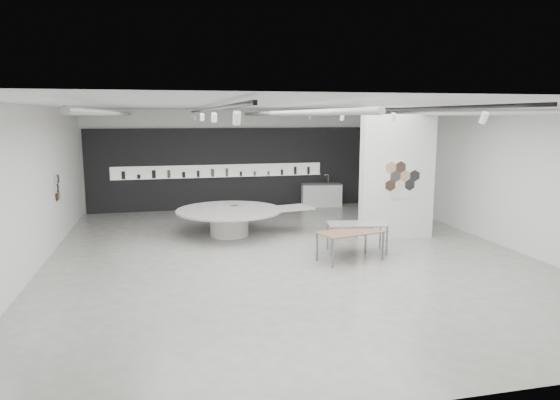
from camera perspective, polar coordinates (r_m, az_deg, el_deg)
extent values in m
cube|color=#9E9E95|center=(13.03, 0.90, -6.25)|extent=(12.00, 14.00, 0.01)
cube|color=silver|center=(12.54, 0.95, 10.75)|extent=(12.00, 14.00, 0.01)
cube|color=white|center=(19.48, -4.06, 4.70)|extent=(12.00, 0.01, 3.80)
cube|color=white|center=(6.20, 16.81, -6.26)|extent=(12.00, 0.01, 3.80)
cube|color=white|center=(15.24, 23.44, 2.57)|extent=(0.01, 14.00, 3.80)
cube|color=white|center=(12.63, -26.55, 1.06)|extent=(0.01, 14.00, 3.80)
cylinder|color=#939396|center=(12.72, -18.59, 9.41)|extent=(0.12, 12.00, 0.12)
cylinder|color=#939396|center=(13.02, 0.41, 9.89)|extent=(0.12, 12.00, 0.12)
cylinder|color=#939396|center=(14.58, 16.91, 9.45)|extent=(0.12, 12.00, 0.12)
cube|color=black|center=(12.21, -8.35, 10.19)|extent=(0.05, 13.00, 0.06)
cylinder|color=white|center=(7.24, -4.96, 9.32)|extent=(0.11, 0.18, 0.21)
cylinder|color=white|center=(10.51, -7.54, 9.34)|extent=(0.11, 0.18, 0.21)
cylinder|color=white|center=(13.80, -8.89, 9.35)|extent=(0.11, 0.18, 0.21)
cylinder|color=white|center=(17.09, -9.72, 9.35)|extent=(0.11, 0.18, 0.21)
cube|color=black|center=(13.16, 9.56, 10.11)|extent=(0.05, 13.00, 0.06)
cylinder|color=white|center=(8.75, 22.28, 8.69)|extent=(0.11, 0.18, 0.21)
cylinder|color=white|center=(11.61, 12.79, 9.20)|extent=(0.11, 0.18, 0.21)
cylinder|color=white|center=(14.65, 7.12, 9.39)|extent=(0.11, 0.18, 0.21)
cylinder|color=white|center=(17.79, 3.43, 9.47)|extent=(0.11, 0.18, 0.21)
cylinder|color=#3E2B1F|center=(15.12, -24.11, 0.37)|extent=(0.03, 0.28, 0.28)
cylinder|color=tan|center=(15.37, -23.93, 0.52)|extent=(0.03, 0.28, 0.28)
cylinder|color=black|center=(15.21, -24.08, 1.30)|extent=(0.03, 0.28, 0.28)
cylinder|color=white|center=(14.96, -24.26, 1.17)|extent=(0.03, 0.28, 0.28)
cylinder|color=beige|center=(15.06, -24.23, 2.10)|extent=(0.03, 0.28, 0.28)
cylinder|color=black|center=(15.31, -24.05, 2.22)|extent=(0.03, 0.28, 0.28)
cube|color=black|center=(19.44, -4.02, 3.65)|extent=(11.80, 0.10, 3.10)
cube|color=white|center=(19.25, -6.93, 3.34)|extent=(8.00, 0.06, 0.46)
cube|color=white|center=(19.22, -6.89, 2.65)|extent=(8.00, 0.18, 0.02)
cylinder|color=black|center=(19.15, -17.47, 2.72)|extent=(0.13, 0.13, 0.29)
cylinder|color=black|center=(19.13, -15.83, 2.59)|extent=(0.13, 0.13, 0.15)
cylinder|color=black|center=(19.10, -14.22, 2.87)|extent=(0.14, 0.14, 0.30)
cylinder|color=brown|center=(19.09, -12.59, 2.93)|extent=(0.12, 0.12, 0.29)
cylinder|color=black|center=(19.11, -10.95, 2.86)|extent=(0.12, 0.12, 0.21)
cylinder|color=black|center=(19.13, -9.33, 2.98)|extent=(0.10, 0.10, 0.25)
cylinder|color=brown|center=(19.17, -7.71, 3.10)|extent=(0.12, 0.12, 0.30)
cylinder|color=brown|center=(19.23, -6.10, 3.18)|extent=(0.10, 0.10, 0.31)
cylinder|color=black|center=(19.31, -4.49, 3.02)|extent=(0.09, 0.09, 0.17)
cylinder|color=brown|center=(19.40, -2.91, 3.04)|extent=(0.10, 0.10, 0.16)
cylinder|color=brown|center=(19.50, -1.33, 3.08)|extent=(0.09, 0.09, 0.15)
cylinder|color=black|center=(19.61, 0.22, 3.20)|extent=(0.09, 0.09, 0.21)
cylinder|color=black|center=(19.74, 1.76, 3.39)|extent=(0.11, 0.11, 0.31)
cylinder|color=black|center=(19.88, 3.27, 3.40)|extent=(0.11, 0.11, 0.29)
cube|color=white|center=(14.79, 13.26, 2.53)|extent=(2.20, 0.35, 3.60)
cylinder|color=beige|center=(14.65, 13.55, 1.67)|extent=(0.34, 0.03, 0.34)
cylinder|color=black|center=(14.79, 14.58, 1.69)|extent=(0.34, 0.03, 0.34)
cylinder|color=#3E2B1F|center=(14.52, 12.50, 1.64)|extent=(0.34, 0.03, 0.34)
cylinder|color=tan|center=(14.69, 14.11, 2.68)|extent=(0.34, 0.03, 0.34)
cylinder|color=black|center=(14.55, 13.07, 2.66)|extent=(0.34, 0.03, 0.34)
cylinder|color=white|center=(14.75, 14.03, 0.69)|extent=(0.34, 0.03, 0.34)
cylinder|color=beige|center=(14.62, 12.99, 0.65)|extent=(0.34, 0.03, 0.34)
cylinder|color=black|center=(14.82, 15.14, 2.70)|extent=(0.34, 0.03, 0.34)
cylinder|color=#3E2B1F|center=(14.59, 13.63, 3.68)|extent=(0.34, 0.03, 0.34)
cylinder|color=tan|center=(14.46, 12.58, 3.67)|extent=(0.34, 0.03, 0.34)
cylinder|color=white|center=(15.03, -5.82, -2.67)|extent=(1.35, 1.35, 0.75)
cylinder|color=#B0ACA6|center=(14.95, -5.85, -1.18)|extent=(3.74, 3.74, 0.05)
cube|color=#B0ACA6|center=(15.21, 0.95, -0.93)|extent=(1.55, 1.15, 0.05)
cube|color=tan|center=(14.69, -9.08, -1.32)|extent=(0.25, 0.20, 0.01)
cube|color=#3E2B1F|center=(15.55, -5.27, -0.64)|extent=(0.25, 0.20, 0.01)
cube|color=brown|center=(12.45, 8.05, -3.66)|extent=(1.71, 1.15, 0.03)
cube|color=slate|center=(11.85, 6.05, -6.13)|extent=(0.05, 0.05, 0.70)
cube|color=slate|center=(12.42, 4.25, -5.36)|extent=(0.05, 0.05, 0.70)
cube|color=slate|center=(12.70, 11.69, -5.20)|extent=(0.05, 0.05, 0.70)
cube|color=slate|center=(13.24, 9.76, -4.54)|extent=(0.05, 0.05, 0.70)
cube|color=gray|center=(13.20, 8.78, -2.71)|extent=(1.63, 1.01, 0.03)
cube|color=slate|center=(12.84, 5.91, -4.79)|extent=(0.05, 0.05, 0.75)
cube|color=slate|center=(13.49, 5.47, -4.08)|extent=(0.05, 0.05, 0.75)
cube|color=slate|center=(13.14, 12.11, -4.63)|extent=(0.05, 0.05, 0.75)
cube|color=slate|center=(13.77, 11.38, -3.95)|extent=(0.05, 0.05, 0.75)
cube|color=white|center=(19.87, 4.76, 0.53)|extent=(1.61, 0.77, 0.87)
cube|color=gray|center=(19.80, 4.78, 1.82)|extent=(1.65, 0.81, 0.03)
cylinder|color=silver|center=(19.98, 5.53, 2.42)|extent=(0.03, 0.03, 0.35)
cylinder|color=silver|center=(19.94, 5.32, 2.89)|extent=(0.16, 0.04, 0.02)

